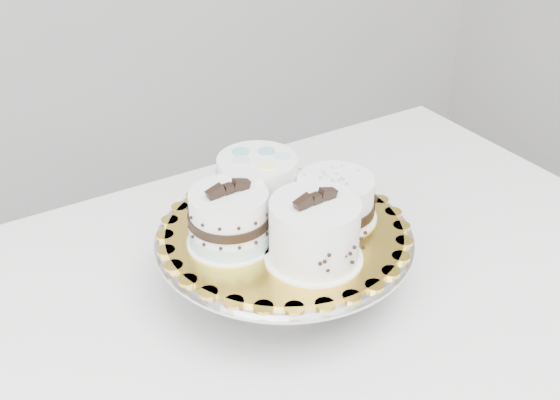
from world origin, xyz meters
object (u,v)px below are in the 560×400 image
cake_board (284,231)px  cake_dots (258,184)px  cake_stand (284,250)px  cake_swirl (314,232)px  table (281,350)px  cake_ribbon (336,199)px  cake_banded (230,220)px

cake_board → cake_dots: 0.08m
cake_stand → cake_dots: size_ratio=2.47×
cake_swirl → cake_dots: bearing=87.5°
table → cake_dots: size_ratio=8.89×
cake_board → cake_ribbon: bearing=-5.2°
cake_swirl → cake_ribbon: cake_swirl is taller
cake_banded → table: bearing=-42.9°
table → cake_board: bearing=52.5°
table → cake_ribbon: (0.10, 0.03, 0.20)m
cake_stand → cake_swirl: cake_swirl is taller
cake_dots → cake_board: bearing=-64.1°
cake_stand → cake_board: cake_board is taller
table → cake_banded: (-0.05, 0.04, 0.21)m
cake_board → cake_dots: bearing=95.6°
cake_board → cake_banded: size_ratio=2.80×
cake_stand → cake_dots: cake_dots is taller
cake_board → cake_ribbon: (0.07, -0.01, 0.03)m
cake_swirl → cake_banded: (-0.07, 0.08, -0.00)m
cake_dots → cake_ribbon: 0.11m
cake_stand → cake_swirl: bearing=-90.0°
cake_stand → cake_banded: size_ratio=3.06×
cake_stand → cake_board: bearing=76.0°
table → cake_swirl: (0.02, -0.04, 0.21)m
cake_board → cake_swirl: size_ratio=2.56×
cake_banded → cake_dots: 0.09m
table → cake_dots: 0.24m
cake_board → cake_swirl: bearing=-90.0°
cake_stand → cake_dots: (-0.01, 0.06, 0.07)m
cake_swirl → cake_dots: 0.13m
cake_dots → cake_ribbon: cake_dots is taller
cake_banded → cake_swirl: bearing=-51.1°
cake_board → cake_ribbon: 0.08m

